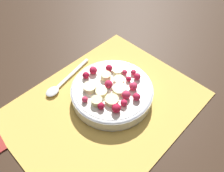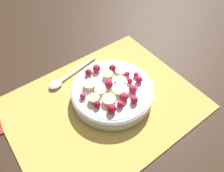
# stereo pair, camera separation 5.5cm
# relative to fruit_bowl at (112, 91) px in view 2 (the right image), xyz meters

# --- Properties ---
(ground_plane) EXTENTS (3.00, 3.00, 0.00)m
(ground_plane) POSITION_rel_fruit_bowl_xyz_m (0.03, 0.01, -0.03)
(ground_plane) COLOR #382619
(placemat) EXTENTS (0.47, 0.37, 0.01)m
(placemat) POSITION_rel_fruit_bowl_xyz_m (0.03, 0.01, -0.02)
(placemat) COLOR #E0B251
(placemat) RESTS_ON ground_plane
(fruit_bowl) EXTENTS (0.21, 0.21, 0.06)m
(fruit_bowl) POSITION_rel_fruit_bowl_xyz_m (0.00, 0.00, 0.00)
(fruit_bowl) COLOR silver
(fruit_bowl) RESTS_ON placemat
(spoon) EXTENTS (0.17, 0.05, 0.01)m
(spoon) POSITION_rel_fruit_bowl_xyz_m (0.07, -0.13, -0.02)
(spoon) COLOR silver
(spoon) RESTS_ON placemat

